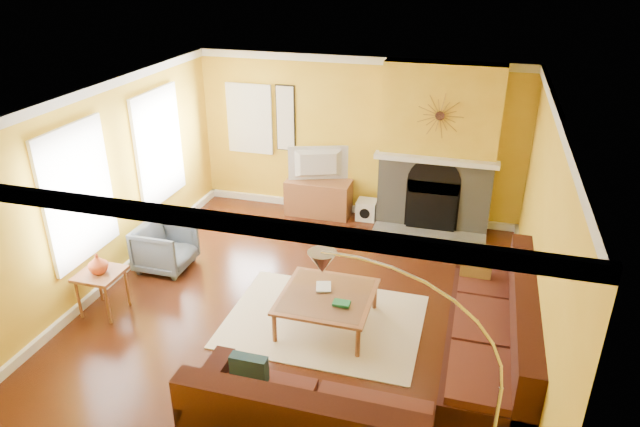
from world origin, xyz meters
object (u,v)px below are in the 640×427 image
(coffee_table, at_px, (327,310))
(arc_lamp, at_px, (413,396))
(armchair, at_px, (165,247))
(side_table, at_px, (103,292))
(sectional_sofa, at_px, (385,329))
(media_console, at_px, (319,197))

(coffee_table, bearing_deg, arc_lamp, -59.74)
(armchair, height_order, side_table, armchair)
(coffee_table, height_order, arc_lamp, arc_lamp)
(sectional_sofa, height_order, coffee_table, sectional_sofa)
(armchair, bearing_deg, side_table, 170.54)
(coffee_table, bearing_deg, side_table, -169.88)
(side_table, relative_size, arc_lamp, 0.25)
(media_console, relative_size, arc_lamp, 0.49)
(armchair, xyz_separation_m, side_table, (-0.20, -1.20, -0.05))
(coffee_table, relative_size, armchair, 1.50)
(sectional_sofa, height_order, armchair, sectional_sofa)
(sectional_sofa, relative_size, arc_lamp, 1.63)
(sectional_sofa, distance_m, arc_lamp, 1.90)
(armchair, distance_m, arc_lamp, 4.91)
(arc_lamp, bearing_deg, sectional_sofa, 105.87)
(media_console, bearing_deg, armchair, -123.69)
(media_console, height_order, armchair, armchair)
(coffee_table, xyz_separation_m, arc_lamp, (1.28, -2.20, 0.92))
(arc_lamp, bearing_deg, coffee_table, 120.26)
(sectional_sofa, relative_size, side_table, 6.45)
(media_console, bearing_deg, sectional_sofa, -63.43)
(armchair, xyz_separation_m, arc_lamp, (3.88, -2.90, 0.80))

